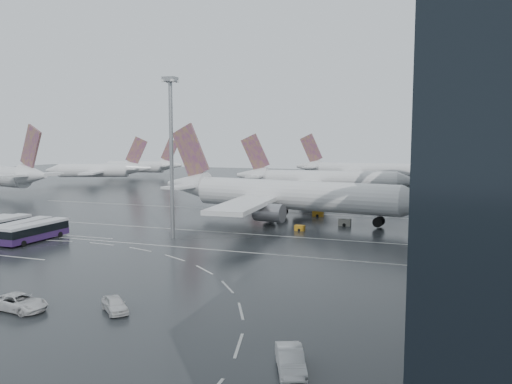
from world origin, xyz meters
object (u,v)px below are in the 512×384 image
(airliner_gate_b, at_px, (321,180))
(gse_cart_belly_e, at_px, (318,214))
(bus_row_near_c, at_px, (21,229))
(bus_row_near_d, at_px, (36,231))
(jet_remote_mid, at_px, (101,170))
(jet_remote_west, at_px, (0,176))
(gse_cart_belly_a, at_px, (300,228))
(gse_cart_belly_d, at_px, (345,223))
(van_curve_b, at_px, (115,304))
(van_curve_c, at_px, (291,360))
(van_curve_a, at_px, (19,302))
(airliner_gate_c, at_px, (361,171))
(jet_remote_far, at_px, (141,167))
(floodlight_mast, at_px, (171,138))
(airliner_main, at_px, (281,195))

(airliner_gate_b, distance_m, gse_cart_belly_e, 42.22)
(bus_row_near_c, relative_size, bus_row_near_d, 0.99)
(jet_remote_mid, bearing_deg, jet_remote_west, 66.62)
(bus_row_near_c, distance_m, gse_cart_belly_e, 59.64)
(gse_cart_belly_a, xyz_separation_m, gse_cart_belly_d, (7.09, 8.07, 0.14))
(van_curve_b, relative_size, van_curve_c, 0.85)
(gse_cart_belly_a, bearing_deg, van_curve_a, -106.37)
(airliner_gate_b, height_order, airliner_gate_c, airliner_gate_c)
(jet_remote_far, xyz_separation_m, gse_cart_belly_d, (110.22, -100.20, -3.94))
(jet_remote_far, relative_size, van_curve_b, 8.95)
(airliner_gate_b, distance_m, van_curve_c, 117.40)
(airliner_gate_c, bearing_deg, bus_row_near_d, -102.81)
(jet_remote_far, bearing_deg, jet_remote_west, 80.70)
(van_curve_b, distance_m, gse_cart_belly_d, 58.89)
(jet_remote_far, height_order, gse_cart_belly_d, jet_remote_far)
(airliner_gate_c, xyz_separation_m, bus_row_near_c, (-39.65, -132.72, -3.20))
(gse_cart_belly_a, bearing_deg, airliner_gate_c, 91.75)
(airliner_gate_b, distance_m, van_curve_b, 108.64)
(jet_remote_mid, distance_m, bus_row_near_c, 117.49)
(van_curve_b, xyz_separation_m, gse_cart_belly_a, (6.10, 49.32, -0.27))
(floodlight_mast, bearing_deg, van_curve_a, -84.62)
(van_curve_a, distance_m, gse_cart_belly_e, 71.74)
(airliner_gate_c, bearing_deg, gse_cart_belly_d, -81.79)
(jet_remote_west, bearing_deg, jet_remote_far, -77.08)
(bus_row_near_c, distance_m, van_curve_c, 65.19)
(airliner_gate_b, bearing_deg, gse_cart_belly_a, -87.77)
(airliner_gate_b, bearing_deg, jet_remote_west, -169.39)
(van_curve_a, height_order, floodlight_mast, floodlight_mast)
(bus_row_near_d, bearing_deg, gse_cart_belly_d, -53.94)
(gse_cart_belly_e, bearing_deg, airliner_gate_b, 101.45)
(airliner_main, relative_size, floodlight_mast, 2.24)
(van_curve_a, bearing_deg, gse_cart_belly_a, -10.98)
(airliner_gate_c, height_order, van_curve_c, airliner_gate_c)
(gse_cart_belly_a, bearing_deg, bus_row_near_c, -150.99)
(jet_remote_mid, height_order, bus_row_near_c, jet_remote_mid)
(gse_cart_belly_d, bearing_deg, floodlight_mast, -139.00)
(van_curve_a, distance_m, floodlight_mast, 41.25)
(jet_remote_west, distance_m, gse_cart_belly_d, 113.84)
(airliner_gate_c, bearing_deg, airliner_main, -89.94)
(bus_row_near_d, xyz_separation_m, floodlight_mast, (20.47, 9.88, 15.55))
(gse_cart_belly_a, relative_size, gse_cart_belly_d, 0.78)
(jet_remote_far, relative_size, gse_cart_belly_d, 17.11)
(jet_remote_far, bearing_deg, airliner_gate_c, 172.05)
(bus_row_near_d, xyz_separation_m, gse_cart_belly_d, (46.43, 32.44, -1.06))
(jet_remote_far, relative_size, van_curve_a, 6.80)
(van_curve_c, height_order, floodlight_mast, floodlight_mast)
(airliner_gate_c, distance_m, bus_row_near_c, 138.56)
(airliner_gate_b, relative_size, van_curve_c, 10.17)
(jet_remote_far, bearing_deg, gse_cart_belly_e, 130.37)
(bus_row_near_d, xyz_separation_m, gse_cart_belly_e, (38.84, 42.41, -1.08))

